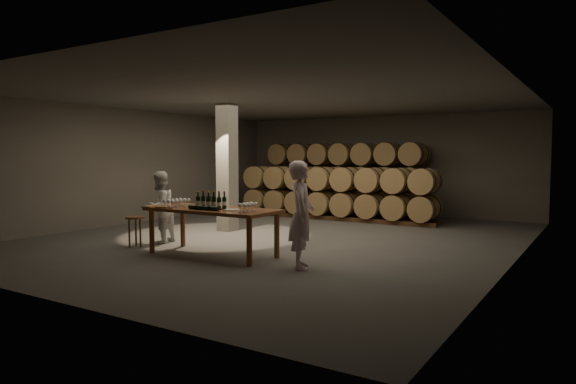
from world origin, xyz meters
The scene contains 15 objects.
room centered at (-1.80, 0.20, 1.60)m, with size 12.00×12.00×12.00m.
tasting_table centered at (0.00, -2.50, 0.80)m, with size 2.60×1.10×0.90m.
barrel_stack_back centered at (-0.96, 5.20, 1.20)m, with size 5.48×0.95×2.31m.
barrel_stack_front centered at (-0.57, 3.80, 0.83)m, with size 6.26×0.95×1.57m.
bottle_cluster centered at (-0.02, -2.51, 1.02)m, with size 0.60×0.23×0.33m.
lying_bottles centered at (0.07, -2.82, 0.94)m, with size 0.78×0.08×0.08m.
glass_cluster_left centered at (-0.81, -2.62, 1.01)m, with size 0.30×0.52×0.16m.
glass_cluster_right centered at (0.91, -2.60, 1.02)m, with size 0.19×0.41×0.16m.
plate centered at (0.53, -2.56, 0.91)m, with size 0.30×0.30×0.02m, color silver.
notebook_near centered at (-0.86, -2.93, 0.92)m, with size 0.23×0.18×0.03m, color olive.
notebook_corner centered at (-1.18, -2.93, 0.91)m, with size 0.25×0.31×0.03m, color olive.
pen centered at (-0.69, -2.95, 0.91)m, with size 0.01×0.01×0.15m, color black.
stool centered at (-1.96, -2.66, 0.52)m, with size 0.38×0.38×0.64m.
person_man centered at (2.00, -2.58, 0.91)m, with size 0.66×0.43×1.81m, color silver.
person_woman centered at (-1.89, -2.03, 0.78)m, with size 0.76×0.59×1.57m, color white.
Camera 1 is at (6.35, -9.95, 1.89)m, focal length 32.00 mm.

